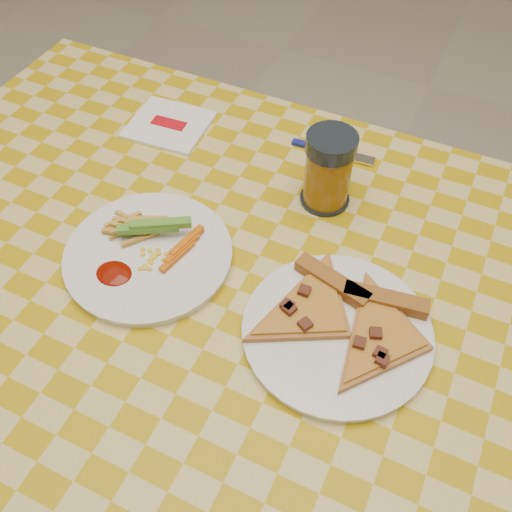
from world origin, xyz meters
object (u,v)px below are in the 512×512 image
at_px(plate_left, 149,256).
at_px(plate_right, 337,333).
at_px(table, 240,319).
at_px(drink_glass, 328,171).

bearing_deg(plate_left, plate_right, -1.14).
distance_m(plate_left, plate_right, 0.30).
xyz_separation_m(table, plate_right, (0.15, -0.01, 0.08)).
bearing_deg(plate_left, drink_glass, 49.67).
height_order(table, plate_left, plate_left).
height_order(plate_left, drink_glass, drink_glass).
bearing_deg(drink_glass, plate_left, -130.33).
distance_m(table, plate_left, 0.17).
height_order(table, plate_right, plate_right).
bearing_deg(plate_right, table, 176.07).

